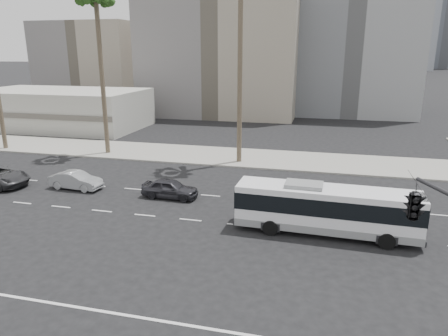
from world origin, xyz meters
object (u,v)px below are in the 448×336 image
(city_bus, at_px, (326,208))
(car_b, at_px, (76,180))
(traffic_signal, at_px, (421,215))
(car_a, at_px, (170,188))
(palm_mid, at_px, (96,0))

(city_bus, bearing_deg, car_b, 170.96)
(car_b, relative_size, traffic_signal, 0.62)
(car_a, height_order, car_b, car_a)
(traffic_signal, xyz_separation_m, palm_mid, (-23.79, 23.88, 9.00))
(traffic_signal, bearing_deg, city_bus, 80.94)
(city_bus, distance_m, car_b, 18.46)
(traffic_signal, bearing_deg, car_b, 123.79)
(traffic_signal, bearing_deg, car_a, 111.38)
(car_a, relative_size, traffic_signal, 0.61)
(car_a, xyz_separation_m, palm_mid, (-10.72, 10.49, 13.70))
(city_bus, distance_m, traffic_signal, 10.99)
(car_b, distance_m, traffic_signal, 25.05)
(city_bus, relative_size, traffic_signal, 1.57)
(traffic_signal, relative_size, palm_mid, 0.40)
(city_bus, distance_m, car_a, 11.16)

